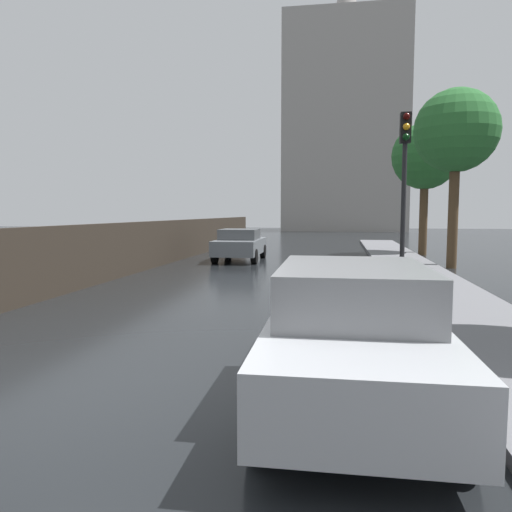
% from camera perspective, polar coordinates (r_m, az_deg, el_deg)
% --- Properties ---
extents(ground, '(120.00, 120.00, 0.00)m').
position_cam_1_polar(ground, '(5.73, -18.93, -16.27)').
color(ground, black).
extents(car_silver_near_kerb, '(1.91, 4.54, 1.50)m').
position_cam_1_polar(car_silver_near_kerb, '(5.54, 11.24, -8.51)').
color(car_silver_near_kerb, '#B2B5BA').
rests_on(car_silver_near_kerb, ground).
extents(car_grey_mid_road, '(1.92, 4.01, 1.36)m').
position_cam_1_polar(car_grey_mid_road, '(20.68, -1.90, 1.39)').
color(car_grey_mid_road, slate).
rests_on(car_grey_mid_road, ground).
extents(traffic_light, '(0.26, 0.39, 4.42)m').
position_cam_1_polar(traffic_light, '(12.92, 17.15, 9.96)').
color(traffic_light, black).
rests_on(traffic_light, sidewalk_strip).
extents(street_tree_mid, '(3.01, 3.01, 6.54)m').
position_cam_1_polar(street_tree_mid, '(19.48, 22.58, 13.38)').
color(street_tree_mid, '#4C3823').
rests_on(street_tree_mid, ground).
extents(street_tree_far, '(3.16, 3.16, 6.33)m').
position_cam_1_polar(street_tree_far, '(24.87, 19.37, 10.96)').
color(street_tree_far, '#4C3823').
rests_on(street_tree_far, ground).
extents(distant_tower, '(13.54, 9.02, 29.10)m').
position_cam_1_polar(distant_tower, '(57.22, 10.41, 15.07)').
color(distant_tower, '#9E9993').
rests_on(distant_tower, ground).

